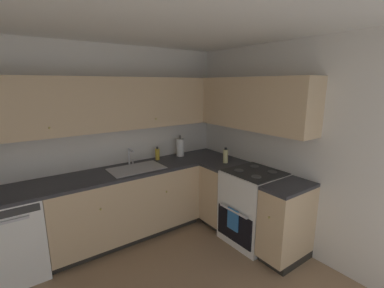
% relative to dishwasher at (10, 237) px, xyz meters
% --- Properties ---
extents(wall_back, '(4.04, 0.05, 2.40)m').
position_rel_dishwasher_xyz_m(wall_back, '(0.79, 0.33, 0.77)').
color(wall_back, silver).
rests_on(wall_back, ground_plane).
extents(wall_right, '(0.05, 3.56, 2.40)m').
position_rel_dishwasher_xyz_m(wall_right, '(2.79, -1.43, 0.77)').
color(wall_right, silver).
rests_on(wall_right, ground_plane).
extents(dishwasher, '(0.60, 0.63, 0.86)m').
position_rel_dishwasher_xyz_m(dishwasher, '(0.00, 0.00, 0.00)').
color(dishwasher, white).
rests_on(dishwasher, ground_plane).
extents(lower_cabinets_back, '(1.86, 0.62, 0.86)m').
position_rel_dishwasher_xyz_m(lower_cabinets_back, '(1.23, 0.00, 0.00)').
color(lower_cabinets_back, tan).
rests_on(lower_cabinets_back, ground_plane).
extents(countertop_back, '(3.06, 0.60, 0.03)m').
position_rel_dishwasher_xyz_m(countertop_back, '(1.23, 0.00, 0.45)').
color(countertop_back, '#2D2D33').
rests_on(countertop_back, lower_cabinets_back).
extents(lower_cabinets_right, '(0.62, 1.35, 0.86)m').
position_rel_dishwasher_xyz_m(lower_cabinets_right, '(2.46, -0.96, 0.00)').
color(lower_cabinets_right, tan).
rests_on(lower_cabinets_right, ground_plane).
extents(countertop_right, '(0.60, 1.35, 0.03)m').
position_rel_dishwasher_xyz_m(countertop_right, '(2.46, -0.96, 0.45)').
color(countertop_right, '#2D2D33').
rests_on(countertop_right, lower_cabinets_right).
extents(oven_range, '(0.68, 0.62, 1.04)m').
position_rel_dishwasher_xyz_m(oven_range, '(2.48, -0.99, 0.02)').
color(oven_range, white).
rests_on(oven_range, ground_plane).
extents(upper_cabinets_back, '(2.74, 0.34, 0.62)m').
position_rel_dishwasher_xyz_m(upper_cabinets_back, '(1.07, 0.14, 1.27)').
color(upper_cabinets_back, tan).
extents(upper_cabinets_right, '(0.32, 1.90, 0.62)m').
position_rel_dishwasher_xyz_m(upper_cabinets_right, '(2.60, -0.65, 1.27)').
color(upper_cabinets_right, tan).
extents(sink, '(0.66, 0.40, 0.10)m').
position_rel_dishwasher_xyz_m(sink, '(1.38, -0.03, 0.42)').
color(sink, '#B7B7BC').
rests_on(sink, countertop_back).
extents(faucet, '(0.07, 0.16, 0.21)m').
position_rel_dishwasher_xyz_m(faucet, '(1.39, 0.18, 0.59)').
color(faucet, silver).
rests_on(faucet, countertop_back).
extents(soap_bottle, '(0.06, 0.06, 0.18)m').
position_rel_dishwasher_xyz_m(soap_bottle, '(1.79, 0.18, 0.54)').
color(soap_bottle, gold).
rests_on(soap_bottle, countertop_back).
extents(paper_towel_roll, '(0.11, 0.11, 0.32)m').
position_rel_dishwasher_xyz_m(paper_towel_roll, '(2.16, 0.16, 0.59)').
color(paper_towel_roll, white).
rests_on(paper_towel_roll, countertop_back).
extents(oil_bottle, '(0.07, 0.07, 0.21)m').
position_rel_dishwasher_xyz_m(oil_bottle, '(2.46, -0.49, 0.56)').
color(oil_bottle, beige).
rests_on(oil_bottle, countertop_right).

